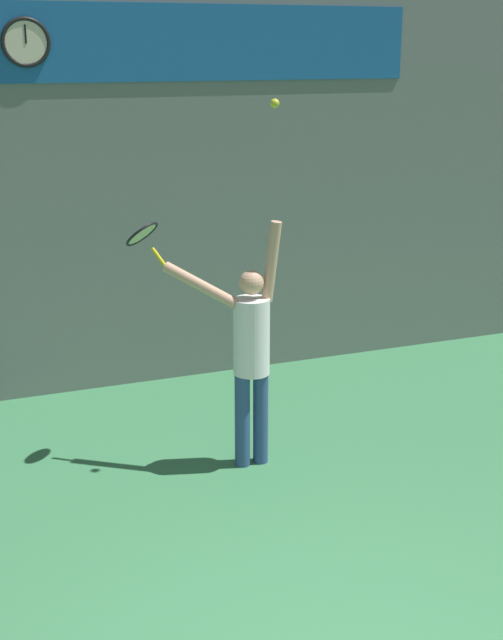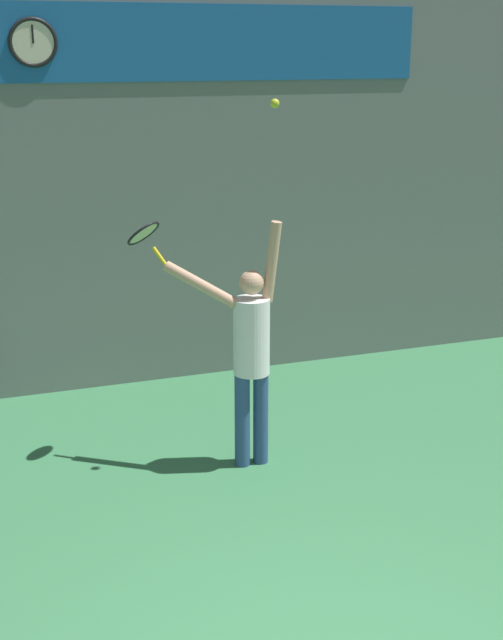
{
  "view_description": "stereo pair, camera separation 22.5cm",
  "coord_description": "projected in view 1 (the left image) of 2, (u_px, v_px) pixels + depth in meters",
  "views": [
    {
      "loc": [
        -1.94,
        -3.38,
        3.47
      ],
      "look_at": [
        0.63,
        3.17,
        1.3
      ],
      "focal_mm": 50.0,
      "sensor_mm": 36.0,
      "label": 1
    },
    {
      "loc": [
        -1.73,
        -3.46,
        3.47
      ],
      "look_at": [
        0.63,
        3.17,
        1.3
      ],
      "focal_mm": 50.0,
      "sensor_mm": 36.0,
      "label": 2
    }
  ],
  "objects": [
    {
      "name": "back_wall",
      "position": [
        108.0,
        148.0,
        8.84
      ],
      "size": [
        18.0,
        0.1,
        5.0
      ],
      "color": "slate",
      "rests_on": "ground_plane"
    },
    {
      "name": "sponsor_banner",
      "position": [
        104.0,
        42.0,
        8.5
      ],
      "size": [
        6.5,
        0.02,
        0.74
      ],
      "color": "#195B9E"
    },
    {
      "name": "scoreboard_clock",
      "position": [
        26.0,
        42.0,
        8.22
      ],
      "size": [
        0.46,
        0.04,
        0.46
      ],
      "color": "beige"
    },
    {
      "name": "tennis_player",
      "position": [
        250.0,
        348.0,
        7.44
      ],
      "size": [
        0.92,
        0.59,
        2.13
      ],
      "color": "#2D4C7F",
      "rests_on": "ground_plane"
    },
    {
      "name": "tennis_racket",
      "position": [
        143.0,
        236.0,
        7.4
      ],
      "size": [
        0.41,
        0.4,
        0.38
      ],
      "color": "yellow"
    },
    {
      "name": "tennis_ball",
      "position": [
        275.0,
        103.0,
        6.87
      ],
      "size": [
        0.07,
        0.07,
        0.07
      ],
      "color": "#CCDB2D"
    }
  ]
}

